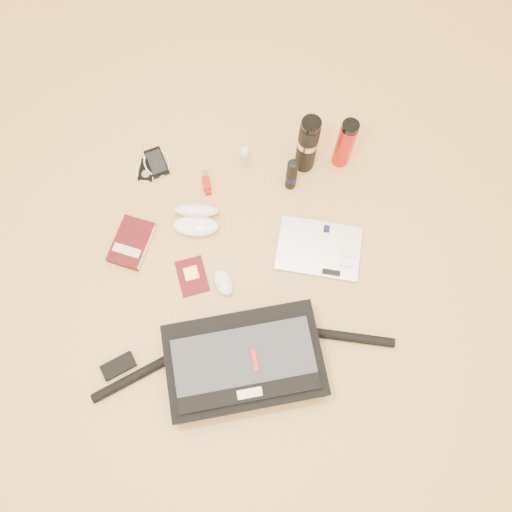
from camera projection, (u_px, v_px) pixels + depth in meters
The scene contains 14 objects.
ground at pixel (243, 287), 1.77m from camera, with size 4.00×4.00×0.00m, color tan.
messenger_bag at pixel (244, 362), 1.62m from camera, with size 1.02×0.38×0.14m.
laptop at pixel (319, 249), 1.80m from camera, with size 0.33×0.26×0.03m.
book at pixel (132, 243), 1.80m from camera, with size 0.17×0.21×0.03m.
passport at pixel (192, 276), 1.78m from camera, with size 0.13×0.16×0.01m.
mouse at pixel (223, 283), 1.76m from camera, with size 0.09×0.12×0.03m.
sunglasses_case at pixel (196, 218), 1.81m from camera, with size 0.17×0.15×0.10m.
ipod at pixel (147, 170), 1.90m from camera, with size 0.09×0.10×0.01m.
phone at pixel (157, 162), 1.91m from camera, with size 0.13×0.14×0.01m.
inhaler at pixel (206, 183), 1.88m from camera, with size 0.04×0.10×0.03m.
spray_bottle at pixel (245, 157), 1.87m from camera, with size 0.04×0.04×0.12m.
aerosol_can at pixel (292, 174), 1.81m from camera, with size 0.05×0.05×0.17m.
thermos_black at pixel (307, 145), 1.78m from camera, with size 0.09×0.09×0.29m.
thermos_red at pixel (345, 144), 1.81m from camera, with size 0.08×0.08×0.25m.
Camera 1 is at (0.04, -0.44, 1.72)m, focal length 35.00 mm.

